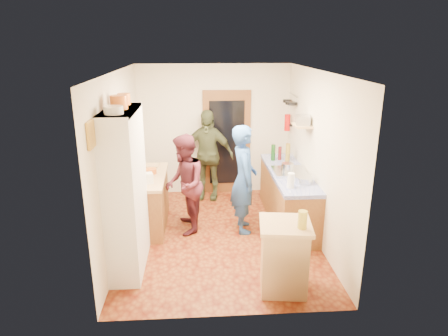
{
  "coord_description": "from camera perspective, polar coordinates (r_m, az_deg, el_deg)",
  "views": [
    {
      "loc": [
        -0.33,
        -5.83,
        3.02
      ],
      "look_at": [
        0.07,
        0.15,
        1.1
      ],
      "focal_mm": 32.0,
      "sensor_mm": 36.0,
      "label": 1
    }
  ],
  "objects": [
    {
      "name": "pan_hang_a",
      "position": [
        7.47,
        9.7,
        9.06
      ],
      "size": [
        0.18,
        0.18,
        0.05
      ],
      "primitive_type": "cylinder",
      "color": "black",
      "rests_on": "pan_rail"
    },
    {
      "name": "pot_on_hob",
      "position": [
        6.72,
        9.04,
        0.14
      ],
      "size": [
        0.21,
        0.21,
        0.13
      ],
      "primitive_type": "cylinder",
      "color": "silver",
      "rests_on": "hob"
    },
    {
      "name": "right_counter_base",
      "position": [
        7.01,
        9.06,
        -4.21
      ],
      "size": [
        0.6,
        2.2,
        0.84
      ],
      "primitive_type": "cube",
      "color": "brown",
      "rests_on": "ground"
    },
    {
      "name": "oil_jar",
      "position": [
        4.79,
        11.15,
        -7.25
      ],
      "size": [
        0.12,
        0.12,
        0.22
      ],
      "primitive_type": "cylinder",
      "rotation": [
        0.0,
        0.0,
        -0.13
      ],
      "color": "#AD9E2D",
      "rests_on": "island_top"
    },
    {
      "name": "left_counter_base",
      "position": [
        6.85,
        -10.9,
        -4.81
      ],
      "size": [
        0.6,
        1.4,
        0.85
      ],
      "primitive_type": "cube",
      "color": "brown",
      "rests_on": "ground"
    },
    {
      "name": "chopping_board",
      "position": [
        7.16,
        -10.5,
        0.36
      ],
      "size": [
        0.31,
        0.24,
        0.02
      ],
      "primitive_type": "cube",
      "rotation": [
        0.0,
        0.0,
        -0.06
      ],
      "color": "tan",
      "rests_on": "left_counter_top"
    },
    {
      "name": "bottle_c",
      "position": [
        7.4,
        9.1,
        2.22
      ],
      "size": [
        0.1,
        0.1,
        0.33
      ],
      "primitive_type": "cylinder",
      "rotation": [
        0.0,
        0.0,
        -0.24
      ],
      "color": "olive",
      "rests_on": "right_counter_top"
    },
    {
      "name": "door_frame",
      "position": [
        8.07,
        0.38,
        3.65
      ],
      "size": [
        0.95,
        0.06,
        2.1
      ],
      "primitive_type": "cube",
      "color": "brown",
      "rests_on": "ground"
    },
    {
      "name": "right_counter_top",
      "position": [
        6.86,
        9.24,
        -0.72
      ],
      "size": [
        0.62,
        2.22,
        0.06
      ],
      "primitive_type": "cube",
      "color": "#1B27A3",
      "rests_on": "right_counter_base"
    },
    {
      "name": "ext_bracket",
      "position": [
        7.9,
        9.44,
        6.08
      ],
      "size": [
        0.06,
        0.1,
        0.04
      ],
      "primitive_type": "cube",
      "color": "black",
      "rests_on": "wall_right"
    },
    {
      "name": "toaster",
      "position": [
        6.29,
        -11.14,
        -1.47
      ],
      "size": [
        0.25,
        0.2,
        0.16
      ],
      "primitive_type": "cube",
      "rotation": [
        0.0,
        0.0,
        0.28
      ],
      "color": "white",
      "rests_on": "left_counter_top"
    },
    {
      "name": "door_glass",
      "position": [
        8.03,
        0.4,
        3.59
      ],
      "size": [
        0.7,
        0.02,
        1.7
      ],
      "primitive_type": "cube",
      "color": "black",
      "rests_on": "door_frame"
    },
    {
      "name": "person_hob",
      "position": [
        6.41,
        3.18,
        -1.67
      ],
      "size": [
        0.44,
        0.66,
        1.77
      ],
      "primitive_type": "imported",
      "rotation": [
        0.0,
        0.0,
        1.6
      ],
      "color": "#274C93",
      "rests_on": "ground"
    },
    {
      "name": "hutch_top_shelf",
      "position": [
        5.19,
        -14.71,
        7.91
      ],
      "size": [
        0.4,
        1.14,
        0.04
      ],
      "primitive_type": "cube",
      "color": "white",
      "rests_on": "hutch_body"
    },
    {
      "name": "bottle_b",
      "position": [
        7.46,
        7.98,
        2.09
      ],
      "size": [
        0.07,
        0.07,
        0.25
      ],
      "primitive_type": "cylinder",
      "rotation": [
        0.0,
        0.0,
        0.12
      ],
      "color": "#591419",
      "rests_on": "right_counter_top"
    },
    {
      "name": "person_back",
      "position": [
        7.78,
        -2.36,
        1.87
      ],
      "size": [
        1.12,
        0.67,
        1.78
      ],
      "primitive_type": "imported",
      "rotation": [
        0.0,
        0.0,
        -0.24
      ],
      "color": "#3B4227",
      "rests_on": "ground"
    },
    {
      "name": "hob",
      "position": [
        6.78,
        9.38,
        -0.49
      ],
      "size": [
        0.55,
        0.58,
        0.04
      ],
      "primitive_type": "cube",
      "color": "silver",
      "rests_on": "right_counter_top"
    },
    {
      "name": "island_base",
      "position": [
        5.15,
        8.55,
        -12.63
      ],
      "size": [
        0.62,
        0.62,
        0.86
      ],
      "primitive_type": "cube",
      "rotation": [
        0.0,
        0.0,
        -0.13
      ],
      "color": "tan",
      "rests_on": "ground"
    },
    {
      "name": "bottle_a",
      "position": [
        7.4,
        7.04,
        2.21
      ],
      "size": [
        0.08,
        0.08,
        0.3
      ],
      "primitive_type": "cylinder",
      "rotation": [
        0.0,
        0.0,
        0.0
      ],
      "color": "#143F14",
      "rests_on": "right_counter_top"
    },
    {
      "name": "wall_left",
      "position": [
        6.19,
        -14.68,
        1.07
      ],
      "size": [
        0.02,
        4.0,
        2.6
      ],
      "primitive_type": "cube",
      "color": "beige",
      "rests_on": "ground"
    },
    {
      "name": "left_counter_top",
      "position": [
        6.69,
        -11.12,
        -1.25
      ],
      "size": [
        0.64,
        1.44,
        0.05
      ],
      "primitive_type": "cube",
      "color": "tan",
      "rests_on": "left_counter_base"
    },
    {
      "name": "paper_towel",
      "position": [
        6.06,
        9.53,
        -1.77
      ],
      "size": [
        0.13,
        0.13,
        0.23
      ],
      "primitive_type": "cylinder",
      "rotation": [
        0.0,
        0.0,
        0.23
      ],
      "color": "white",
      "rests_on": "right_counter_top"
    },
    {
      "name": "pan_hang_c",
      "position": [
        7.85,
        9.03,
        9.44
      ],
      "size": [
        0.17,
        0.17,
        0.05
      ],
      "primitive_type": "cylinder",
      "color": "black",
      "rests_on": "pan_rail"
    },
    {
      "name": "orange_bowl",
      "position": [
        6.75,
        -10.38,
        -0.44
      ],
      "size": [
        0.19,
        0.19,
        0.08
      ],
      "primitive_type": "cylinder",
      "rotation": [
        0.0,
        0.0,
        0.04
      ],
      "color": "orange",
      "rests_on": "left_counter_top"
    },
    {
      "name": "hutch_body",
      "position": [
        5.47,
        -13.83,
        -3.29
      ],
      "size": [
        0.4,
        1.2,
        2.2
      ],
      "primitive_type": "cube",
      "color": "white",
      "rests_on": "ground"
    },
    {
      "name": "floor",
      "position": [
        6.58,
        -0.55,
        -9.64
      ],
      "size": [
        3.0,
        4.0,
        0.02
      ],
      "primitive_type": "cube",
      "color": "brown",
      "rests_on": "ground"
    },
    {
      "name": "pan_hang_b",
      "position": [
        7.66,
        9.35,
        9.15
      ],
      "size": [
        0.16,
        0.16,
        0.05
      ],
      "primitive_type": "cylinder",
      "color": "black",
      "rests_on": "pan_rail"
    },
    {
      "name": "plate_stack",
      "position": [
        4.85,
        -15.5,
        7.98
      ],
      "size": [
        0.22,
        0.22,
        0.09
      ],
      "primitive_type": "cylinder",
      "color": "white",
      "rests_on": "hutch_top_shelf"
    },
    {
      "name": "cutting_board",
      "position": [
        4.97,
        8.17,
        -7.71
      ],
      "size": [
        0.38,
        0.32,
        0.02
      ],
      "primitive_type": "cube",
      "rotation": [
        0.0,
        0.0,
        -0.13
      ],
      "color": "white",
      "rests_on": "island_top"
    },
    {
      "name": "mixing_bowl",
      "position": [
        6.32,
        11.33,
        -1.67
      ],
      "size": [
        0.32,
        0.32,
        0.1
      ],
      "primitive_type": "cylinder",
      "rotation": [
        0.0,
        0.0,
        -0.22
      ],
      "color": "silver",
      "rests_on": "right_counter_top"
    },
    {
      "name": "orange_pot_a",
      "position": [
        5.18,
        -14.79,
        9.07
      ],
      "size": [
        0.21,
        0.21,
        0.17
      ],
      "primitive_type": "cylinder",
      "color": "orange",
      "rests_on": "hutch_top_shelf"
    },
    {
      "name": "fire_extinguisher",
      "position": [
        7.88,
        9.03,
        6.44
      ],
      "size": [
        0.11,
        0.11,
        0.32
      ],
      "primitive_type": "cylinder",
      "color": "red",
      "rests_on": "wall_right"
    },
    {
      "name": "island_top",
      "position": [
        4.93,
        8.79,
        -8.06
      ],
      "size": [
        0.69,
        0.69,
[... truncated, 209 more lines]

